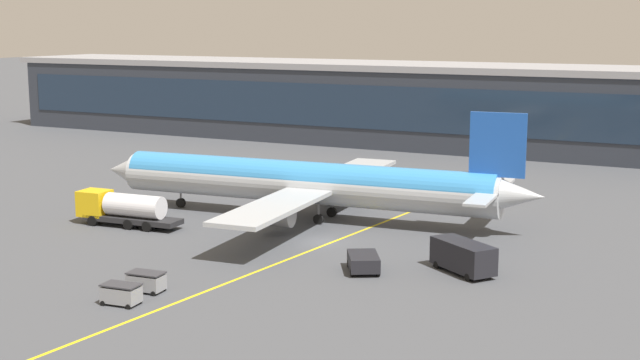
{
  "coord_description": "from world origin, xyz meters",
  "views": [
    {
      "loc": [
        35.17,
        -68.65,
        19.46
      ],
      "look_at": [
        -2.91,
        5.67,
        4.5
      ],
      "focal_mm": 49.42,
      "sensor_mm": 36.0,
      "label": 1
    }
  ],
  "objects": [
    {
      "name": "ground_plane",
      "position": [
        0.0,
        0.0,
        0.0
      ],
      "size": [
        700.0,
        700.0,
        0.0
      ],
      "primitive_type": "plane",
      "color": "#47494F"
    },
    {
      "name": "apron_lead_in_line",
      "position": [
        1.26,
        2.0,
        0.0
      ],
      "size": [
        8.29,
        79.63,
        0.01
      ],
      "primitive_type": "cube",
      "rotation": [
        0.0,
        0.0,
        -0.1
      ],
      "color": "yellow",
      "rests_on": "ground_plane"
    },
    {
      "name": "terminal_building",
      "position": [
        -6.33,
        64.9,
        6.52
      ],
      "size": [
        171.91,
        19.72,
        13.0
      ],
      "color": "#2D333D",
      "rests_on": "ground_plane"
    },
    {
      "name": "main_airliner",
      "position": [
        -5.53,
        7.7,
        3.72
      ],
      "size": [
        47.01,
        37.47,
        11.46
      ],
      "color": "#B2B7BC",
      "rests_on": "ground_plane"
    },
    {
      "name": "fuel_tanker",
      "position": [
        -19.93,
        -3.15,
        1.75
      ],
      "size": [
        10.96,
        3.29,
        3.25
      ],
      "color": "#232326",
      "rests_on": "ground_plane"
    },
    {
      "name": "pushback_tug",
      "position": [
        7.46,
        -7.03,
        0.85
      ],
      "size": [
        3.9,
        4.44,
        1.4
      ],
      "color": "black",
      "rests_on": "ground_plane"
    },
    {
      "name": "lavatory_truck",
      "position": [
        14.52,
        -3.77,
        1.42
      ],
      "size": [
        6.08,
        5.19,
        2.5
      ],
      "color": "black",
      "rests_on": "ground_plane"
    },
    {
      "name": "baggage_cart_0",
      "position": [
        -4.18,
        -22.37,
        0.78
      ],
      "size": [
        2.79,
        1.85,
        1.48
      ],
      "color": "gray",
      "rests_on": "ground_plane"
    },
    {
      "name": "baggage_cart_1",
      "position": [
        -4.49,
        -19.19,
        0.78
      ],
      "size": [
        2.79,
        1.85,
        1.48
      ],
      "color": "gray",
      "rests_on": "ground_plane"
    }
  ]
}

